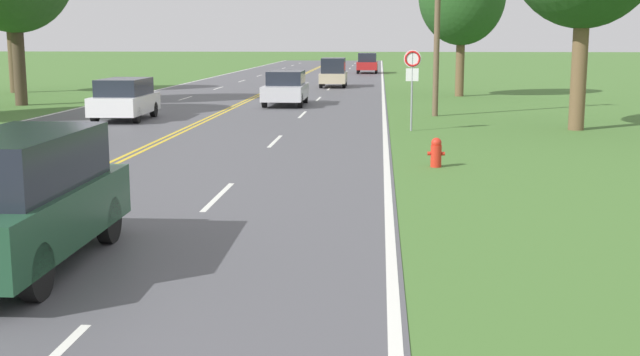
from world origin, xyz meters
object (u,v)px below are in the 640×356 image
(traffic_sign, at_px, (412,70))
(car_dark_green_suv_nearest, at_px, (21,198))
(car_red_suv_receding, at_px, (367,62))
(car_white_hatchback_approaching, at_px, (125,98))
(car_champagne_van_mid_far, at_px, (333,72))
(fire_hydrant, at_px, (436,152))
(car_silver_sedan_mid_near, at_px, (286,88))

(traffic_sign, bearing_deg, car_dark_green_suv_nearest, -109.17)
(car_red_suv_receding, bearing_deg, traffic_sign, 3.34)
(traffic_sign, relative_size, car_red_suv_receding, 0.63)
(car_white_hatchback_approaching, distance_m, car_champagne_van_mid_far, 23.71)
(fire_hydrant, bearing_deg, car_silver_sedan_mid_near, 107.82)
(fire_hydrant, distance_m, car_silver_sedan_mid_near, 19.59)
(car_silver_sedan_mid_near, bearing_deg, car_red_suv_receding, 174.45)
(fire_hydrant, height_order, car_white_hatchback_approaching, car_white_hatchback_approaching)
(fire_hydrant, xyz_separation_m, car_silver_sedan_mid_near, (-5.99, 18.64, 0.47))
(car_red_suv_receding, bearing_deg, car_silver_sedan_mid_near, -4.64)
(car_silver_sedan_mid_near, bearing_deg, car_white_hatchback_approaching, -36.54)
(car_dark_green_suv_nearest, height_order, car_silver_sedan_mid_near, car_dark_green_suv_nearest)
(fire_hydrant, height_order, car_champagne_van_mid_far, car_champagne_van_mid_far)
(traffic_sign, height_order, car_dark_green_suv_nearest, traffic_sign)
(car_dark_green_suv_nearest, xyz_separation_m, car_champagne_van_mid_far, (1.88, 43.23, -0.01))
(car_champagne_van_mid_far, bearing_deg, car_white_hatchback_approaching, -17.68)
(car_red_suv_receding, bearing_deg, car_dark_green_suv_nearest, -2.77)
(car_dark_green_suv_nearest, bearing_deg, car_silver_sedan_mid_near, 177.96)
(fire_hydrant, height_order, car_red_suv_receding, car_red_suv_receding)
(car_dark_green_suv_nearest, bearing_deg, fire_hydrant, 144.83)
(fire_hydrant, relative_size, car_white_hatchback_approaching, 0.18)
(car_red_suv_receding, bearing_deg, car_white_hatchback_approaching, -10.75)
(car_white_hatchback_approaching, bearing_deg, car_silver_sedan_mid_near, -37.64)
(traffic_sign, xyz_separation_m, car_white_hatchback_approaching, (-11.22, 3.02, -1.27))
(fire_hydrant, height_order, traffic_sign, traffic_sign)
(traffic_sign, distance_m, car_silver_sedan_mid_near, 12.10)
(traffic_sign, xyz_separation_m, car_champagne_van_mid_far, (-4.22, 25.67, -1.13))
(traffic_sign, height_order, car_silver_sedan_mid_near, traffic_sign)
(car_dark_green_suv_nearest, distance_m, car_silver_sedan_mid_near, 28.17)
(fire_hydrant, height_order, car_dark_green_suv_nearest, car_dark_green_suv_nearest)
(traffic_sign, distance_m, car_champagne_van_mid_far, 26.04)
(car_dark_green_suv_nearest, bearing_deg, car_champagne_van_mid_far, 176.35)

